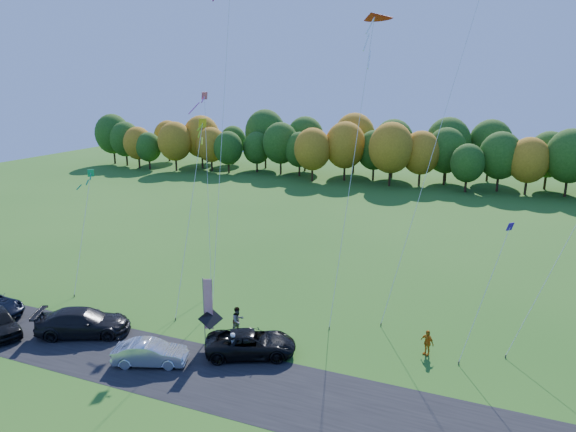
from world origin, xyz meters
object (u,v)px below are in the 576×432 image
at_px(feather_flag, 207,303).
at_px(black_suv, 251,343).
at_px(silver_sedan, 150,353).
at_px(person_east, 427,342).

bearing_deg(feather_flag, black_suv, -4.62).
distance_m(black_suv, feather_flag, 3.69).
height_order(black_suv, silver_sedan, black_suv).
bearing_deg(silver_sedan, person_east, -84.47).
distance_m(silver_sedan, person_east, 16.61).
bearing_deg(black_suv, person_east, -92.25).
height_order(silver_sedan, person_east, person_east).
bearing_deg(black_suv, feather_flag, 61.02).
xyz_separation_m(silver_sedan, feather_flag, (1.91, 3.44, 2.04)).
relative_size(person_east, feather_flag, 0.36).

